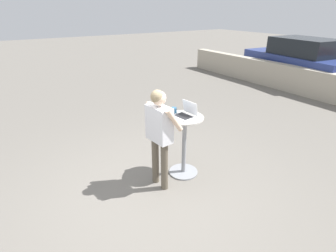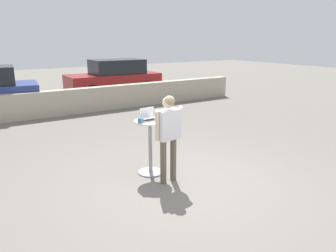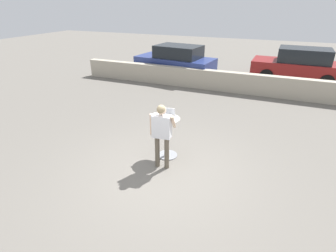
% 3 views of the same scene
% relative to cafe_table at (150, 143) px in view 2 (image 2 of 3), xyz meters
% --- Properties ---
extents(ground_plane, '(50.00, 50.00, 0.00)m').
position_rel_cafe_table_xyz_m(ground_plane, '(0.22, -0.75, -0.59)').
color(ground_plane, slate).
extents(pavement_kerb, '(13.91, 0.35, 0.85)m').
position_rel_cafe_table_xyz_m(pavement_kerb, '(0.22, 5.91, -0.17)').
color(pavement_kerb, '#B2A893').
rests_on(pavement_kerb, ground_plane).
extents(cafe_table, '(0.60, 0.60, 1.04)m').
position_rel_cafe_table_xyz_m(cafe_table, '(0.00, 0.00, 0.00)').
color(cafe_table, gray).
rests_on(cafe_table, ground_plane).
extents(laptop, '(0.35, 0.32, 0.23)m').
position_rel_cafe_table_xyz_m(laptop, '(-0.01, 0.02, 0.50)').
color(laptop, silver).
rests_on(laptop, cafe_table).
extents(coffee_mug, '(0.13, 0.09, 0.09)m').
position_rel_cafe_table_xyz_m(coffee_mug, '(-0.23, -0.05, 0.49)').
color(coffee_mug, '#336084').
rests_on(coffee_mug, cafe_table).
extents(standing_person, '(0.56, 0.38, 1.58)m').
position_rel_cafe_table_xyz_m(standing_person, '(0.07, -0.52, 0.40)').
color(standing_person, brown).
rests_on(standing_person, ground_plane).
extents(parked_car_further_down, '(4.20, 1.98, 1.59)m').
position_rel_cafe_table_xyz_m(parked_car_further_down, '(3.18, 8.83, 0.21)').
color(parked_car_further_down, maroon).
rests_on(parked_car_further_down, ground_plane).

